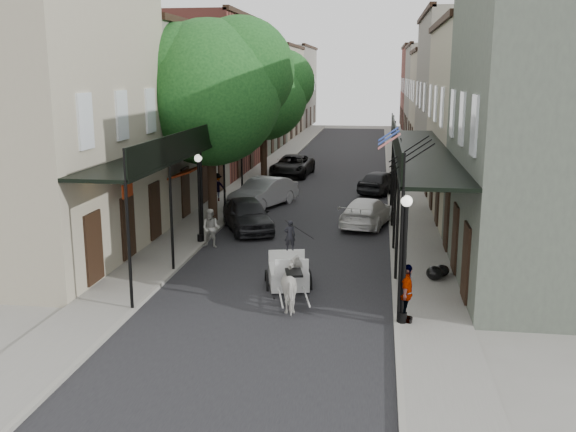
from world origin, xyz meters
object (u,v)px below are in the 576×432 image
(lamppost_right_near, at_px, (404,258))
(lamppost_right_far, at_px, (393,162))
(pedestrian_walking, at_px, (211,228))
(car_right_far, at_px, (380,182))
(tree_far, at_px, (269,92))
(tree_near, at_px, (219,87))
(car_left_far, at_px, (292,166))
(pedestrian_sidewalk_right, at_px, (406,293))
(car_right_near, at_px, (367,212))
(horse, at_px, (294,285))
(car_left_near, at_px, (247,214))
(lamppost_left, at_px, (199,197))
(pedestrian_sidewalk_left, at_px, (217,187))
(carriage, at_px, (288,257))
(car_left_mid, at_px, (263,193))

(lamppost_right_near, distance_m, lamppost_right_far, 20.00)
(pedestrian_walking, height_order, car_right_far, pedestrian_walking)
(lamppost_right_far, height_order, car_right_far, lamppost_right_far)
(tree_far, height_order, pedestrian_walking, tree_far)
(tree_near, bearing_deg, car_left_far, 84.14)
(pedestrian_walking, xyz_separation_m, pedestrian_sidewalk_right, (7.70, -7.43, 0.16))
(car_right_near, distance_m, car_right_far, 8.61)
(horse, xyz_separation_m, car_left_near, (-3.44, 9.61, 0.02))
(pedestrian_sidewalk_right, distance_m, car_left_near, 12.53)
(pedestrian_sidewalk_right, distance_m, car_right_near, 12.40)
(lamppost_left, xyz_separation_m, lamppost_right_far, (8.20, 12.00, 0.00))
(lamppost_right_near, bearing_deg, tree_far, 107.68)
(car_right_near, height_order, car_right_far, car_right_far)
(pedestrian_sidewalk_left, height_order, car_right_near, pedestrian_sidewalk_left)
(lamppost_right_near, relative_size, car_left_far, 0.70)
(lamppost_right_near, xyz_separation_m, car_right_near, (-1.27, 12.41, -1.39))
(pedestrian_walking, xyz_separation_m, car_left_near, (0.90, 3.09, -0.06))
(car_right_near, bearing_deg, lamppost_right_near, 108.63)
(tree_near, height_order, pedestrian_sidewalk_right, tree_near)
(tree_near, distance_m, car_right_near, 9.13)
(lamppost_right_near, distance_m, pedestrian_sidewalk_right, 1.08)
(tree_near, distance_m, lamppost_left, 6.10)
(pedestrian_sidewalk_left, bearing_deg, pedestrian_sidewalk_right, 106.18)
(car_right_near, bearing_deg, pedestrian_sidewalk_right, 109.13)
(tree_far, xyz_separation_m, carriage, (4.57, -22.93, -4.88))
(tree_far, relative_size, car_right_near, 1.88)
(lamppost_left, height_order, pedestrian_sidewalk_left, lamppost_left)
(lamppost_right_far, xyz_separation_m, car_left_near, (-6.70, -9.39, -1.29))
(horse, relative_size, car_left_mid, 0.37)
(pedestrian_walking, height_order, car_left_far, pedestrian_walking)
(lamppost_left, distance_m, pedestrian_sidewalk_right, 11.52)
(car_right_near, relative_size, car_right_far, 1.10)
(tree_near, distance_m, lamppost_right_far, 12.24)
(horse, xyz_separation_m, car_left_mid, (-3.67, 15.00, 0.05))
(pedestrian_sidewalk_right, distance_m, car_left_far, 27.55)
(lamppost_left, height_order, car_left_far, lamppost_left)
(car_left_far, bearing_deg, lamppost_right_far, -40.63)
(car_left_far, bearing_deg, pedestrian_walking, -88.20)
(horse, distance_m, pedestrian_sidewalk_left, 16.95)
(pedestrian_walking, bearing_deg, carriage, -45.10)
(car_left_near, bearing_deg, car_left_mid, 69.01)
(car_left_near, bearing_deg, car_left_far, 66.94)
(lamppost_left, bearing_deg, car_left_far, 85.74)
(pedestrian_sidewalk_right, height_order, car_left_near, pedestrian_sidewalk_right)
(lamppost_left, relative_size, lamppost_right_far, 1.00)
(car_left_far, bearing_deg, lamppost_left, -90.09)
(carriage, distance_m, car_left_near, 7.92)
(lamppost_right_near, relative_size, car_right_far, 0.90)
(lamppost_right_near, height_order, lamppost_right_far, same)
(car_left_mid, relative_size, car_left_far, 0.89)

